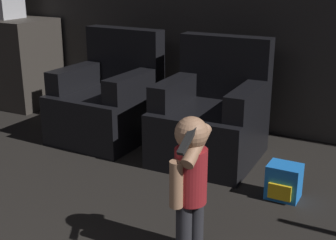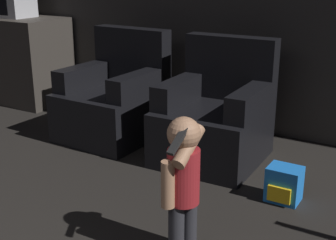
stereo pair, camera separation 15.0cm
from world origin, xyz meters
name	(u,v)px [view 2 (the right image)]	position (x,y,z in m)	size (l,w,h in m)	color
armchair_left	(115,101)	(-0.98, 3.69, 0.34)	(0.79, 0.85, 0.97)	black
armchair_right	(215,119)	(0.04, 3.69, 0.34)	(0.80, 0.86, 0.97)	black
person_toddler	(183,177)	(0.48, 2.36, 0.47)	(0.17, 0.32, 0.79)	#28282D
toy_backpack	(284,184)	(0.76, 3.25, 0.12)	(0.22, 0.20, 0.24)	blue
kitchen_counter	(23,60)	(-2.61, 4.10, 0.48)	(0.98, 0.65, 0.96)	#38332D
microwave	(10,3)	(-2.73, 4.10, 1.11)	(0.52, 0.34, 0.30)	#B7B7BC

